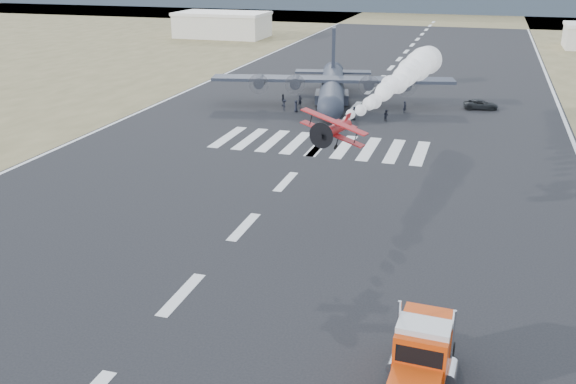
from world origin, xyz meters
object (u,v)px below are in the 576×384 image
at_px(transport_aircraft, 332,86).
at_px(crew_c, 284,105).
at_px(crew_g, 300,101).
at_px(support_vehicle, 481,105).
at_px(crew_d, 283,100).
at_px(crew_b, 386,115).
at_px(crew_e, 296,106).
at_px(crew_h, 341,109).
at_px(hangar_left, 222,24).
at_px(aerobatic_biplane, 334,129).
at_px(crew_a, 405,107).
at_px(crew_f, 355,113).
at_px(semi_truck, 422,356).

bearing_deg(transport_aircraft, crew_c, -143.32).
relative_size(crew_c, crew_g, 0.95).
xyz_separation_m(support_vehicle, crew_d, (-28.77, -6.49, 0.19)).
relative_size(crew_b, crew_d, 0.88).
xyz_separation_m(crew_d, crew_g, (2.59, 0.35, -0.04)).
distance_m(transport_aircraft, support_vehicle, 22.32).
height_order(crew_c, crew_e, crew_e).
height_order(crew_b, crew_g, crew_g).
height_order(crew_b, crew_c, crew_c).
height_order(transport_aircraft, crew_h, transport_aircraft).
bearing_deg(hangar_left, crew_b, -54.45).
height_order(aerobatic_biplane, crew_c, aerobatic_biplane).
distance_m(crew_b, crew_g, 14.71).
bearing_deg(aerobatic_biplane, transport_aircraft, 109.49).
relative_size(support_vehicle, crew_e, 2.87).
relative_size(crew_a, crew_g, 1.02).
bearing_deg(crew_g, crew_e, -127.16).
bearing_deg(aerobatic_biplane, hangar_left, 122.63).
bearing_deg(support_vehicle, crew_f, 115.62).
bearing_deg(aerobatic_biplane, crew_a, 95.23).
bearing_deg(crew_g, support_vehicle, -30.77).
relative_size(transport_aircraft, support_vehicle, 7.23).
height_order(crew_f, crew_g, crew_f).
distance_m(support_vehicle, crew_c, 29.17).
bearing_deg(semi_truck, crew_b, 103.30).
height_order(semi_truck, crew_h, semi_truck).
xyz_separation_m(aerobatic_biplane, crew_a, (0.67, 42.85, -7.53)).
bearing_deg(hangar_left, crew_h, -57.31).
relative_size(hangar_left, crew_g, 14.45).
bearing_deg(semi_truck, crew_g, 114.17).
distance_m(crew_c, crew_e, 2.02).
bearing_deg(support_vehicle, crew_b, 122.46).
relative_size(semi_truck, crew_e, 5.05).
height_order(semi_truck, crew_b, semi_truck).
bearing_deg(crew_h, semi_truck, 2.33).
distance_m(hangar_left, crew_a, 96.18).
xyz_separation_m(crew_d, crew_e, (3.03, -3.31, -0.02)).
height_order(support_vehicle, crew_f, crew_f).
height_order(hangar_left, semi_truck, hangar_left).
bearing_deg(crew_c, transport_aircraft, -68.19).
height_order(crew_c, crew_d, crew_d).
height_order(hangar_left, crew_h, hangar_left).
bearing_deg(crew_a, semi_truck, -145.97).
xyz_separation_m(semi_truck, crew_f, (-15.06, 56.80, -1.01)).
height_order(crew_d, crew_h, crew_h).
relative_size(aerobatic_biplane, crew_h, 3.06).
bearing_deg(crew_e, crew_h, -113.83).
bearing_deg(crew_c, crew_a, -105.96).
bearing_deg(crew_f, transport_aircraft, 25.64).
relative_size(support_vehicle, crew_f, 2.72).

